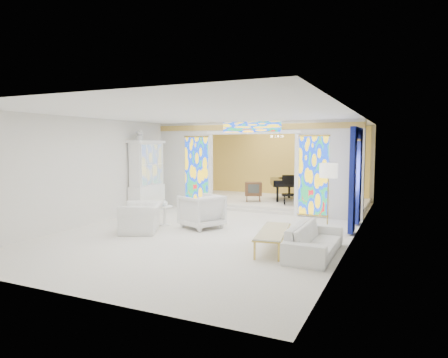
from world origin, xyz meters
The scene contains 24 objects.
floor centered at (0.00, 0.00, 0.00)m, with size 12.00×12.00×0.00m, color white.
ceiling centered at (0.00, 0.00, 3.00)m, with size 7.00×12.00×0.02m, color white.
wall_back centered at (0.00, 6.00, 1.50)m, with size 7.00×0.02×3.00m, color silver.
wall_front centered at (0.00, -6.00, 1.50)m, with size 7.00×0.02×3.00m, color silver.
wall_left centered at (-3.50, 0.00, 1.50)m, with size 0.02×12.00×3.00m, color silver.
wall_right centered at (3.50, 0.00, 1.50)m, with size 0.02×12.00×3.00m, color silver.
partition_wall centered at (0.00, 2.00, 1.65)m, with size 7.00×0.22×3.00m.
stained_glass_left centered at (-2.03, 1.89, 1.30)m, with size 0.90×0.04×2.40m, color gold.
stained_glass_right centered at (2.03, 1.89, 1.30)m, with size 0.90×0.04×2.40m, color gold.
stained_glass_transom centered at (0.00, 1.89, 2.82)m, with size 2.00×0.04×0.34m, color gold.
alcove_platform centered at (0.00, 4.10, 0.09)m, with size 6.80×3.80×0.18m, color white.
gold_curtain_back centered at (0.00, 5.88, 1.50)m, with size 6.70×0.10×2.90m, color gold.
chandelier centered at (0.20, 4.00, 2.55)m, with size 0.48×0.48×0.30m, color #B99A40.
blue_drapes centered at (3.40, 0.70, 1.58)m, with size 0.14×1.85×2.65m.
china_cabinet centered at (-3.22, 0.60, 1.17)m, with size 0.56×1.46×2.72m.
armchair_left centered at (-1.56, -1.96, 0.37)m, with size 1.14×1.00×0.74m, color silver.
armchair_right centered at (-0.39, -0.87, 0.45)m, with size 0.97×1.00×0.91m, color silver.
sofa centered at (2.95, -2.24, 0.31)m, with size 2.14×0.84×0.62m, color white.
side_table centered at (-1.48, -1.01, 0.36)m, with size 0.53×0.53×0.55m.
vase centered at (-1.48, -1.01, 0.65)m, with size 0.19×0.19×0.19m, color silver.
coffee_table centered at (2.05, -2.20, 0.38)m, with size 0.88×1.94×0.42m.
floor_lamp centered at (2.87, -0.37, 1.53)m, with size 0.58×0.58×1.80m.
grand_piano centered at (0.70, 4.34, 0.84)m, with size 1.80×2.72×0.97m.
tv_console centered at (-0.43, 3.25, 0.64)m, with size 0.72×0.61×0.71m.
Camera 1 is at (4.61, -10.32, 2.26)m, focal length 32.00 mm.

